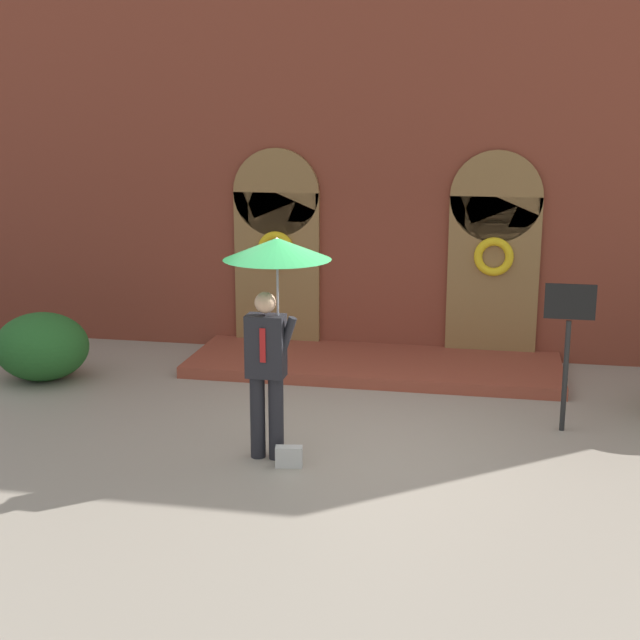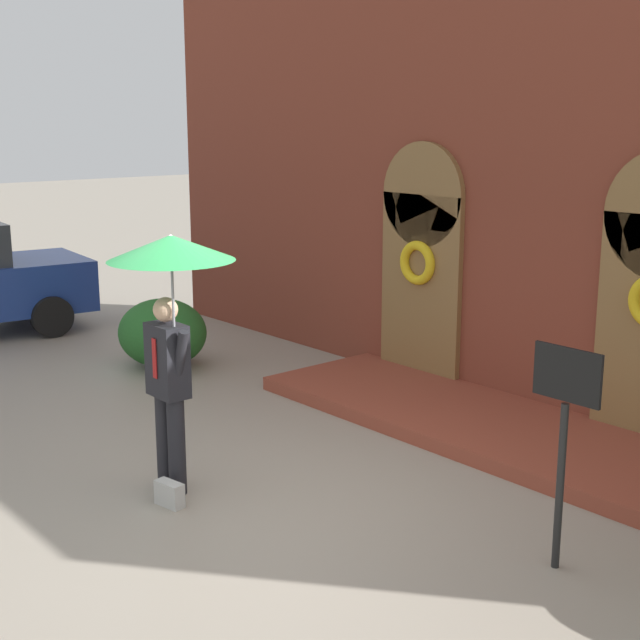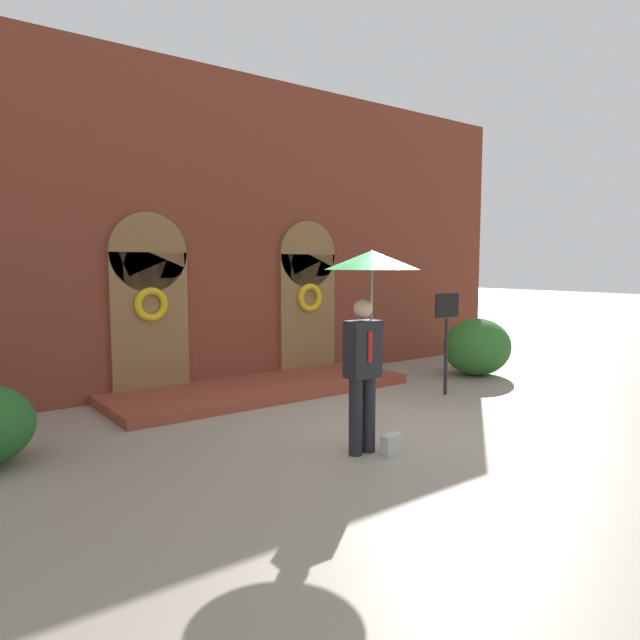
% 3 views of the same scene
% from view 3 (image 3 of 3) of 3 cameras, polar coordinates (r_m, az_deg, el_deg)
% --- Properties ---
extents(ground_plane, '(80.00, 80.00, 0.00)m').
position_cam_3_polar(ground_plane, '(7.54, 6.43, -11.41)').
color(ground_plane, gray).
extents(building_facade, '(14.00, 2.30, 5.60)m').
position_cam_3_polar(building_facade, '(10.63, -9.11, 8.07)').
color(building_facade, brown).
rests_on(building_facade, ground).
extents(person_with_umbrella, '(1.10, 1.10, 2.36)m').
position_cam_3_polar(person_with_umbrella, '(6.57, 4.98, 3.06)').
color(person_with_umbrella, black).
rests_on(person_with_umbrella, ground).
extents(handbag, '(0.30, 0.16, 0.22)m').
position_cam_3_polar(handbag, '(6.87, 7.15, -12.17)').
color(handbag, '#B7B7B2').
rests_on(handbag, ground).
extents(sign_post, '(0.56, 0.06, 1.72)m').
position_cam_3_polar(sign_post, '(9.81, 12.54, -0.63)').
color(sign_post, black).
rests_on(sign_post, ground).
extents(shrub_right, '(1.40, 1.27, 1.13)m').
position_cam_3_polar(shrub_right, '(11.79, 15.44, -2.60)').
color(shrub_right, '#2D6B28').
rests_on(shrub_right, ground).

